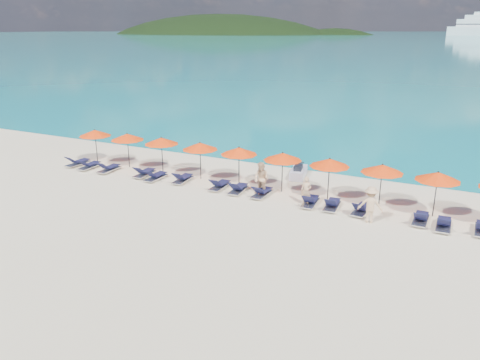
% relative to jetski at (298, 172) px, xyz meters
% --- Properties ---
extents(ground, '(1400.00, 1400.00, 0.00)m').
position_rel_jetski_xyz_m(ground, '(-1.27, -8.41, -0.32)').
color(ground, beige).
extents(sea, '(1600.00, 1300.00, 0.01)m').
position_rel_jetski_xyz_m(sea, '(-1.27, 651.59, -0.31)').
color(sea, '#1FA9B2').
rests_on(sea, ground).
extents(headland_main, '(374.00, 242.00, 126.50)m').
position_rel_jetski_xyz_m(headland_main, '(-301.27, 531.59, -38.32)').
color(headland_main, black).
rests_on(headland_main, ground).
extents(headland_small, '(162.00, 126.00, 85.50)m').
position_rel_jetski_xyz_m(headland_small, '(-151.27, 551.59, -35.32)').
color(headland_small, black).
rests_on(headland_small, ground).
extents(jetski, '(1.22, 2.29, 0.78)m').
position_rel_jetski_xyz_m(jetski, '(0.00, 0.00, 0.00)').
color(jetski, silver).
rests_on(jetski, ground).
extents(beachgoer_a, '(0.56, 0.38, 1.49)m').
position_rel_jetski_xyz_m(beachgoer_a, '(1.92, -4.27, 0.43)').
color(beachgoer_a, '#D7AB80').
rests_on(beachgoer_a, ground).
extents(beachgoer_b, '(0.99, 0.72, 1.84)m').
position_rel_jetski_xyz_m(beachgoer_b, '(-0.70, -3.99, 0.60)').
color(beachgoer_b, '#D7AB80').
rests_on(beachgoer_b, ground).
extents(beachgoer_c, '(1.21, 0.70, 1.76)m').
position_rel_jetski_xyz_m(beachgoer_c, '(5.32, -5.11, 0.56)').
color(beachgoer_c, '#D7AB80').
rests_on(beachgoer_c, ground).
extents(umbrella_0, '(2.10, 2.10, 2.28)m').
position_rel_jetski_xyz_m(umbrella_0, '(-13.24, -2.96, 1.70)').
color(umbrella_0, black).
rests_on(umbrella_0, ground).
extents(umbrella_1, '(2.10, 2.10, 2.28)m').
position_rel_jetski_xyz_m(umbrella_1, '(-10.56, -2.93, 1.70)').
color(umbrella_1, black).
rests_on(umbrella_1, ground).
extents(umbrella_2, '(2.10, 2.10, 2.28)m').
position_rel_jetski_xyz_m(umbrella_2, '(-7.96, -2.86, 1.70)').
color(umbrella_2, black).
rests_on(umbrella_2, ground).
extents(umbrella_3, '(2.10, 2.10, 2.28)m').
position_rel_jetski_xyz_m(umbrella_3, '(-5.13, -2.96, 1.70)').
color(umbrella_3, black).
rests_on(umbrella_3, ground).
extents(umbrella_4, '(2.10, 2.10, 2.28)m').
position_rel_jetski_xyz_m(umbrella_4, '(-2.57, -2.95, 1.70)').
color(umbrella_4, black).
rests_on(umbrella_4, ground).
extents(umbrella_5, '(2.10, 2.10, 2.28)m').
position_rel_jetski_xyz_m(umbrella_5, '(0.09, -2.97, 1.70)').
color(umbrella_5, black).
rests_on(umbrella_5, ground).
extents(umbrella_6, '(2.10, 2.10, 2.28)m').
position_rel_jetski_xyz_m(umbrella_6, '(2.69, -2.97, 1.70)').
color(umbrella_6, black).
rests_on(umbrella_6, ground).
extents(umbrella_7, '(2.10, 2.10, 2.28)m').
position_rel_jetski_xyz_m(umbrella_7, '(5.34, -2.89, 1.70)').
color(umbrella_7, black).
rests_on(umbrella_7, ground).
extents(umbrella_8, '(2.10, 2.10, 2.28)m').
position_rel_jetski_xyz_m(umbrella_8, '(7.91, -3.02, 1.70)').
color(umbrella_8, black).
rests_on(umbrella_8, ground).
extents(lounger_0, '(0.77, 1.75, 0.66)m').
position_rel_jetski_xyz_m(lounger_0, '(-13.80, -4.20, -0.08)').
color(lounger_0, silver).
rests_on(lounger_0, ground).
extents(lounger_1, '(0.66, 1.72, 0.66)m').
position_rel_jetski_xyz_m(lounger_1, '(-12.62, -4.38, -0.08)').
color(lounger_1, silver).
rests_on(lounger_1, ground).
extents(lounger_2, '(0.65, 1.71, 0.66)m').
position_rel_jetski_xyz_m(lounger_2, '(-11.04, -4.34, -0.08)').
color(lounger_2, silver).
rests_on(lounger_2, ground).
extents(lounger_3, '(0.70, 1.73, 0.66)m').
position_rel_jetski_xyz_m(lounger_3, '(-8.46, -4.09, -0.08)').
color(lounger_3, silver).
rests_on(lounger_3, ground).
extents(lounger_4, '(0.62, 1.70, 0.66)m').
position_rel_jetski_xyz_m(lounger_4, '(-7.41, -4.37, -0.08)').
color(lounger_4, silver).
rests_on(lounger_4, ground).
extents(lounger_5, '(0.75, 1.74, 0.66)m').
position_rel_jetski_xyz_m(lounger_5, '(-5.73, -4.03, -0.08)').
color(lounger_5, silver).
rests_on(lounger_5, ground).
extents(lounger_6, '(0.63, 1.70, 0.66)m').
position_rel_jetski_xyz_m(lounger_6, '(-3.21, -4.10, -0.08)').
color(lounger_6, silver).
rests_on(lounger_6, ground).
extents(lounger_7, '(0.75, 1.74, 0.66)m').
position_rel_jetski_xyz_m(lounger_7, '(-2.00, -4.17, -0.08)').
color(lounger_7, silver).
rests_on(lounger_7, ground).
extents(lounger_8, '(0.67, 1.72, 0.66)m').
position_rel_jetski_xyz_m(lounger_8, '(-0.58, -4.17, -0.08)').
color(lounger_8, silver).
rests_on(lounger_8, ground).
extents(lounger_9, '(0.74, 1.74, 0.66)m').
position_rel_jetski_xyz_m(lounger_9, '(2.18, -4.28, -0.08)').
color(lounger_9, silver).
rests_on(lounger_9, ground).
extents(lounger_10, '(0.75, 1.74, 0.66)m').
position_rel_jetski_xyz_m(lounger_10, '(3.30, -4.24, -0.08)').
color(lounger_10, silver).
rests_on(lounger_10, ground).
extents(lounger_11, '(0.75, 1.74, 0.66)m').
position_rel_jetski_xyz_m(lounger_11, '(4.75, -4.21, -0.08)').
color(lounger_11, silver).
rests_on(lounger_11, ground).
extents(lounger_12, '(0.64, 1.71, 0.66)m').
position_rel_jetski_xyz_m(lounger_12, '(7.48, -4.15, -0.08)').
color(lounger_12, silver).
rests_on(lounger_12, ground).
extents(lounger_13, '(0.66, 1.71, 0.66)m').
position_rel_jetski_xyz_m(lounger_13, '(8.49, -4.39, -0.08)').
color(lounger_13, silver).
rests_on(lounger_13, ground).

